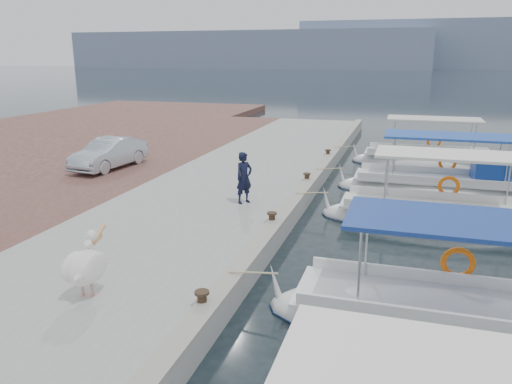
{
  "coord_description": "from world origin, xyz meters",
  "views": [
    {
      "loc": [
        3.03,
        -11.24,
        5.03
      ],
      "look_at": [
        -1.0,
        2.12,
        1.2
      ],
      "focal_mm": 35.0,
      "sensor_mm": 36.0,
      "label": 1
    }
  ],
  "objects_px": {
    "fishing_caique_e": "(426,163)",
    "parked_car": "(109,153)",
    "fishing_caique_c": "(438,221)",
    "pelican": "(86,266)",
    "fishing_caique_d": "(442,189)",
    "fisherman": "(244,178)",
    "fishing_caique_b": "(441,324)"
  },
  "relations": [
    {
      "from": "fishing_caique_e",
      "to": "parked_car",
      "type": "xyz_separation_m",
      "value": [
        -12.73,
        -6.81,
        0.99
      ]
    },
    {
      "from": "fishing_caique_c",
      "to": "pelican",
      "type": "distance_m",
      "value": 10.58
    },
    {
      "from": "fishing_caique_d",
      "to": "fishing_caique_e",
      "type": "bearing_deg",
      "value": 94.53
    },
    {
      "from": "fishing_caique_c",
      "to": "parked_car",
      "type": "distance_m",
      "value": 13.05
    },
    {
      "from": "fishing_caique_e",
      "to": "parked_car",
      "type": "distance_m",
      "value": 14.47
    },
    {
      "from": "fishing_caique_d",
      "to": "fishing_caique_e",
      "type": "height_order",
      "value": "same"
    },
    {
      "from": "fisherman",
      "to": "parked_car",
      "type": "xyz_separation_m",
      "value": [
        -6.93,
        3.22,
        -0.2
      ]
    },
    {
      "from": "pelican",
      "to": "fishing_caique_c",
      "type": "bearing_deg",
      "value": 49.32
    },
    {
      "from": "pelican",
      "to": "fisherman",
      "type": "relative_size",
      "value": 0.96
    },
    {
      "from": "fishing_caique_c",
      "to": "fishing_caique_d",
      "type": "relative_size",
      "value": 0.95
    },
    {
      "from": "fishing_caique_c",
      "to": "pelican",
      "type": "xyz_separation_m",
      "value": [
        -6.86,
        -7.98,
        1.0
      ]
    },
    {
      "from": "fishing_caique_e",
      "to": "pelican",
      "type": "bearing_deg",
      "value": -111.76
    },
    {
      "from": "fishing_caique_c",
      "to": "fisherman",
      "type": "distance_m",
      "value": 6.13
    },
    {
      "from": "parked_car",
      "to": "fishing_caique_b",
      "type": "bearing_deg",
      "value": -28.59
    },
    {
      "from": "fishing_caique_b",
      "to": "fishing_caique_e",
      "type": "distance_m",
      "value": 15.42
    },
    {
      "from": "fishing_caique_b",
      "to": "fisherman",
      "type": "xyz_separation_m",
      "value": [
        -5.67,
        5.39,
        1.19
      ]
    },
    {
      "from": "fishing_caique_b",
      "to": "pelican",
      "type": "xyz_separation_m",
      "value": [
        -6.62,
        -1.51,
        1.0
      ]
    },
    {
      "from": "fishing_caique_e",
      "to": "fisherman",
      "type": "distance_m",
      "value": 11.65
    },
    {
      "from": "fishing_caique_c",
      "to": "fishing_caique_d",
      "type": "distance_m",
      "value": 3.78
    },
    {
      "from": "pelican",
      "to": "fishing_caique_e",
      "type": "bearing_deg",
      "value": 68.24
    },
    {
      "from": "fishing_caique_d",
      "to": "pelican",
      "type": "xyz_separation_m",
      "value": [
        -7.17,
        -11.75,
        0.93
      ]
    },
    {
      "from": "fishing_caique_b",
      "to": "parked_car",
      "type": "xyz_separation_m",
      "value": [
        -12.59,
        8.61,
        0.99
      ]
    },
    {
      "from": "fishing_caique_c",
      "to": "fishing_caique_d",
      "type": "bearing_deg",
      "value": 85.4
    },
    {
      "from": "fishing_caique_d",
      "to": "parked_car",
      "type": "height_order",
      "value": "fishing_caique_d"
    },
    {
      "from": "fishing_caique_c",
      "to": "fisherman",
      "type": "bearing_deg",
      "value": -169.58
    },
    {
      "from": "fishing_caique_e",
      "to": "pelican",
      "type": "height_order",
      "value": "fishing_caique_e"
    },
    {
      "from": "fishing_caique_e",
      "to": "parked_car",
      "type": "bearing_deg",
      "value": -151.85
    },
    {
      "from": "fishing_caique_b",
      "to": "parked_car",
      "type": "bearing_deg",
      "value": 145.65
    },
    {
      "from": "fisherman",
      "to": "parked_car",
      "type": "relative_size",
      "value": 0.43
    },
    {
      "from": "fishing_caique_d",
      "to": "parked_car",
      "type": "bearing_deg",
      "value": -172.89
    },
    {
      "from": "parked_car",
      "to": "fishing_caique_c",
      "type": "bearing_deg",
      "value": -3.65
    },
    {
      "from": "pelican",
      "to": "parked_car",
      "type": "bearing_deg",
      "value": 120.57
    }
  ]
}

